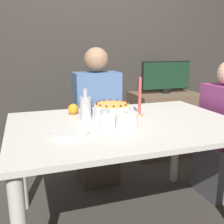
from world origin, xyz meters
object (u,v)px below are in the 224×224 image
Objects in this scene: person_man_blue_shirt at (97,125)px; tv_monitor at (166,76)px; candle at (140,101)px; sugar_shaker at (105,120)px; person_woman_floral at (223,139)px; cake at (112,111)px; bottle at (86,108)px; sugar_bowl at (127,120)px.

tv_monitor is at bearing -156.63° from person_man_blue_shirt.
candle is 1.28m from tv_monitor.
sugar_shaker is 0.11× the size of person_woman_floral.
cake is 0.19× the size of person_man_blue_shirt.
sugar_shaker is 0.45× the size of candle.
candle reaches higher than sugar_shaker.
sugar_shaker is 0.60× the size of bottle.
candle is 0.70m from person_man_blue_shirt.
sugar_bowl is at bearing 3.51° from sugar_shaker.
person_woman_floral is at bearing -1.44° from bottle.
cake is at bearing 61.97° from sugar_shaker.
person_man_blue_shirt reaches higher than person_woman_floral.
person_man_blue_shirt reaches higher than sugar_shaker.
person_woman_floral reaches higher than tv_monitor.
cake is at bearing 84.31° from person_man_blue_shirt.
person_man_blue_shirt is at bearing 103.59° from candle.
candle reaches higher than cake.
bottle is (-0.19, 0.28, 0.03)m from sugar_bowl.
person_woman_floral reaches higher than bottle.
person_man_blue_shirt reaches higher than cake.
cake is 0.66m from person_man_blue_shirt.
person_woman_floral is at bearing 148.78° from person_man_blue_shirt.
bottle is 0.34× the size of tv_monitor.
sugar_bowl is 0.11× the size of person_man_blue_shirt.
person_woman_floral is (0.94, -0.57, -0.05)m from person_man_blue_shirt.
tv_monitor is at bearing 51.83° from candle.
person_man_blue_shirt is at bearing 67.01° from bottle.
bottle is at bearing 124.59° from sugar_bowl.
sugar_shaker is (-0.14, -0.01, 0.02)m from sugar_bowl.
sugar_shaker is 0.10× the size of person_man_blue_shirt.
person_woman_floral is (1.00, 0.03, -0.32)m from cake.
bottle is 1.50m from tv_monitor.
person_man_blue_shirt is at bearing 77.72° from sugar_shaker.
candle reaches higher than sugar_bowl.
sugar_shaker is at bearing 77.72° from person_man_blue_shirt.
sugar_shaker is 0.21× the size of tv_monitor.
person_man_blue_shirt is (0.06, 0.60, -0.27)m from cake.
candle is 1.34× the size of bottle.
sugar_bowl is 0.23× the size of tv_monitor.
tv_monitor is (0.97, 1.22, 0.11)m from sugar_bowl.
tv_monitor is (0.99, 1.01, 0.10)m from cake.
bottle is at bearing -140.93° from tv_monitor.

